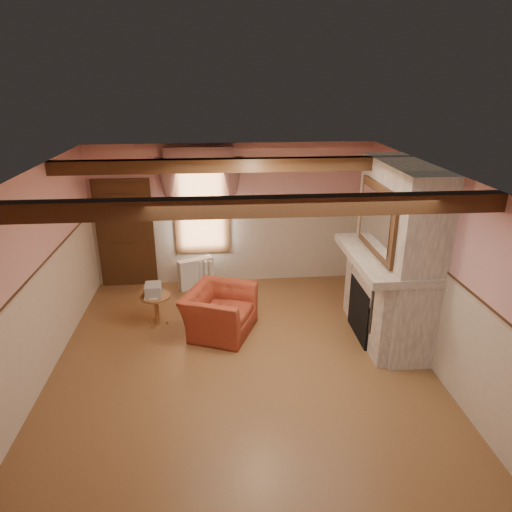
{
  "coord_description": "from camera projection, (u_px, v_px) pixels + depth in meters",
  "views": [
    {
      "loc": [
        -0.29,
        -5.71,
        3.93
      ],
      "look_at": [
        0.28,
        0.8,
        1.37
      ],
      "focal_mm": 32.0,
      "sensor_mm": 36.0,
      "label": 1
    }
  ],
  "objects": [
    {
      "name": "book_stack",
      "position": [
        153.0,
        290.0,
        7.56
      ],
      "size": [
        0.28,
        0.34,
        0.2
      ],
      "primitive_type": "cube",
      "rotation": [
        0.0,
        0.0,
        0.07
      ],
      "color": "#B7AD8C",
      "rests_on": "side_table"
    },
    {
      "name": "wall_front",
      "position": [
        262.0,
        435.0,
        3.46
      ],
      "size": [
        5.5,
        0.02,
        2.8
      ],
      "primitive_type": "cube",
      "color": "tan",
      "rests_on": "floor"
    },
    {
      "name": "armchair",
      "position": [
        220.0,
        312.0,
        7.45
      ],
      "size": [
        1.34,
        1.42,
        0.74
      ],
      "primitive_type": "imported",
      "rotation": [
        0.0,
        0.0,
        1.19
      ],
      "color": "maroon",
      "rests_on": "floor"
    },
    {
      "name": "wall_back",
      "position": [
        232.0,
        215.0,
        9.03
      ],
      "size": [
        5.5,
        0.02,
        2.8
      ],
      "primitive_type": "cube",
      "color": "tan",
      "rests_on": "floor"
    },
    {
      "name": "jar_yellow",
      "position": [
        394.0,
        259.0,
        6.61
      ],
      "size": [
        0.06,
        0.06,
        0.12
      ],
      "primitive_type": "cylinder",
      "color": "gold",
      "rests_on": "mantel"
    },
    {
      "name": "mantel",
      "position": [
        384.0,
        257.0,
        7.0
      ],
      "size": [
        1.05,
        2.05,
        0.12
      ],
      "primitive_type": "cube",
      "color": "gray",
      "rests_on": "fireplace"
    },
    {
      "name": "window",
      "position": [
        201.0,
        204.0,
        8.86
      ],
      "size": [
        1.06,
        0.08,
        2.02
      ],
      "primitive_type": "cube",
      "color": "white",
      "rests_on": "wall_back"
    },
    {
      "name": "oil_lamp",
      "position": [
        373.0,
        233.0,
        7.46
      ],
      "size": [
        0.11,
        0.11,
        0.28
      ],
      "primitive_type": "cylinder",
      "color": "#CC8339",
      "rests_on": "mantel"
    },
    {
      "name": "overmantel_mirror",
      "position": [
        376.0,
        220.0,
        6.76
      ],
      "size": [
        0.06,
        1.44,
        1.04
      ],
      "primitive_type": "cube",
      "color": "silver",
      "rests_on": "fireplace"
    },
    {
      "name": "candle_red",
      "position": [
        399.0,
        263.0,
        6.42
      ],
      "size": [
        0.06,
        0.06,
        0.16
      ],
      "primitive_type": "cylinder",
      "color": "#B31616",
      "rests_on": "mantel"
    },
    {
      "name": "chair_rail",
      "position": [
        241.0,
        269.0,
        6.21
      ],
      "size": [
        5.5,
        6.0,
        0.08
      ],
      "primitive_type": null,
      "color": "black",
      "rests_on": "wainscot"
    },
    {
      "name": "ceiling",
      "position": [
        239.0,
        174.0,
        5.74
      ],
      "size": [
        5.5,
        6.0,
        0.01
      ],
      "primitive_type": "cube",
      "color": "silver",
      "rests_on": "wall_back"
    },
    {
      "name": "bowl",
      "position": [
        385.0,
        251.0,
        6.98
      ],
      "size": [
        0.33,
        0.33,
        0.08
      ],
      "primitive_type": "imported",
      "color": "brown",
      "rests_on": "mantel"
    },
    {
      "name": "firebox",
      "position": [
        364.0,
        311.0,
        7.31
      ],
      "size": [
        0.2,
        0.95,
        0.9
      ],
      "primitive_type": "cube",
      "color": "black",
      "rests_on": "floor"
    },
    {
      "name": "wall_left",
      "position": [
        33.0,
        283.0,
        6.02
      ],
      "size": [
        0.02,
        6.0,
        2.8
      ],
      "primitive_type": "cube",
      "color": "tan",
      "rests_on": "floor"
    },
    {
      "name": "window_drapes",
      "position": [
        200.0,
        174.0,
        8.56
      ],
      "size": [
        1.3,
        0.14,
        1.4
      ],
      "primitive_type": "cube",
      "color": "gray",
      "rests_on": "wall_back"
    },
    {
      "name": "wainscot",
      "position": [
        241.0,
        318.0,
        6.48
      ],
      "size": [
        5.5,
        6.0,
        1.5
      ],
      "primitive_type": null,
      "color": "#C0B09A",
      "rests_on": "floor"
    },
    {
      "name": "door",
      "position": [
        126.0,
        235.0,
        8.93
      ],
      "size": [
        1.1,
        0.1,
        2.1
      ],
      "primitive_type": "cube",
      "color": "black",
      "rests_on": "floor"
    },
    {
      "name": "radiator",
      "position": [
        196.0,
        273.0,
        9.09
      ],
      "size": [
        0.71,
        0.45,
        0.6
      ],
      "primitive_type": "cube",
      "rotation": [
        0.0,
        0.0,
        0.43
      ],
      "color": "silver",
      "rests_on": "floor"
    },
    {
      "name": "ceiling_beam_back",
      "position": [
        235.0,
        165.0,
        6.89
      ],
      "size": [
        5.5,
        0.18,
        0.2
      ],
      "primitive_type": "cube",
      "color": "black",
      "rests_on": "ceiling"
    },
    {
      "name": "side_table",
      "position": [
        157.0,
        310.0,
        7.7
      ],
      "size": [
        0.53,
        0.53,
        0.55
      ],
      "primitive_type": "cylinder",
      "rotation": [
        0.0,
        0.0,
        -0.04
      ],
      "color": "brown",
      "rests_on": "floor"
    },
    {
      "name": "floor",
      "position": [
        242.0,
        362.0,
        6.76
      ],
      "size": [
        5.5,
        6.0,
        0.01
      ],
      "primitive_type": "cube",
      "color": "brown",
      "rests_on": "ground"
    },
    {
      "name": "wall_right",
      "position": [
        434.0,
        269.0,
        6.47
      ],
      "size": [
        0.02,
        6.0,
        2.8
      ],
      "primitive_type": "cube",
      "color": "tan",
      "rests_on": "floor"
    },
    {
      "name": "mantel_clock",
      "position": [
        372.0,
        234.0,
        7.55
      ],
      "size": [
        0.14,
        0.24,
        0.2
      ],
      "primitive_type": "cube",
      "color": "black",
      "rests_on": "mantel"
    },
    {
      "name": "fireplace",
      "position": [
        396.0,
        255.0,
        7.0
      ],
      "size": [
        0.85,
        2.0,
        2.8
      ],
      "primitive_type": "cube",
      "color": "gray",
      "rests_on": "floor"
    },
    {
      "name": "ceiling_beam_front",
      "position": [
        246.0,
        207.0,
        4.66
      ],
      "size": [
        5.5,
        0.18,
        0.2
      ],
      "primitive_type": "cube",
      "color": "black",
      "rests_on": "ceiling"
    }
  ]
}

